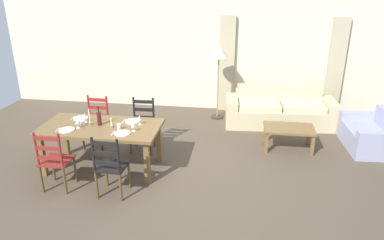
{
  "coord_description": "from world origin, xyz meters",
  "views": [
    {
      "loc": [
        0.96,
        -4.98,
        2.94
      ],
      "look_at": [
        0.15,
        0.49,
        0.75
      ],
      "focal_mm": 33.4,
      "sensor_mm": 36.0,
      "label": 1
    }
  ],
  "objects_px": {
    "dining_table": "(101,131)",
    "standing_lamp": "(219,56)",
    "wine_glass_near_right": "(133,125)",
    "wine_glass_far_right": "(139,118)",
    "wine_glass_far_left": "(85,116)",
    "couch": "(279,111)",
    "armchair_upholstered": "(373,136)",
    "dining_chair_near_left": "(55,160)",
    "wine_glass_near_left": "(77,122)",
    "dining_chair_far_left": "(97,123)",
    "dining_chair_far_right": "(143,125)",
    "dining_chair_near_right": "(110,166)",
    "wine_bottle": "(99,118)",
    "coffee_table": "(289,131)",
    "coffee_cup_primary": "(119,127)",
    "coffee_cup_secondary": "(83,123)"
  },
  "relations": [
    {
      "from": "dining_table",
      "to": "standing_lamp",
      "type": "xyz_separation_m",
      "value": [
        1.67,
        2.59,
        0.75
      ]
    },
    {
      "from": "wine_glass_near_right",
      "to": "wine_glass_far_right",
      "type": "height_order",
      "value": "same"
    },
    {
      "from": "wine_glass_far_left",
      "to": "couch",
      "type": "distance_m",
      "value": 4.08
    },
    {
      "from": "wine_glass_far_left",
      "to": "armchair_upholstered",
      "type": "bearing_deg",
      "value": 14.95
    },
    {
      "from": "dining_chair_near_left",
      "to": "wine_glass_near_right",
      "type": "xyz_separation_m",
      "value": [
        1.02,
        0.6,
        0.38
      ]
    },
    {
      "from": "wine_glass_near_left",
      "to": "armchair_upholstered",
      "type": "xyz_separation_m",
      "value": [
        4.96,
        1.58,
        -0.61
      ]
    },
    {
      "from": "dining_chair_far_left",
      "to": "couch",
      "type": "relative_size",
      "value": 0.41
    },
    {
      "from": "armchair_upholstered",
      "to": "dining_table",
      "type": "bearing_deg",
      "value": -162.76
    },
    {
      "from": "wine_glass_near_right",
      "to": "standing_lamp",
      "type": "xyz_separation_m",
      "value": [
        1.09,
        2.72,
        0.55
      ]
    },
    {
      "from": "dining_chair_far_right",
      "to": "wine_glass_far_right",
      "type": "bearing_deg",
      "value": -77.41
    },
    {
      "from": "dining_chair_near_right",
      "to": "standing_lamp",
      "type": "xyz_separation_m",
      "value": [
        1.25,
        3.35,
        0.93
      ]
    },
    {
      "from": "wine_bottle",
      "to": "wine_glass_near_right",
      "type": "relative_size",
      "value": 1.96
    },
    {
      "from": "couch",
      "to": "armchair_upholstered",
      "type": "distance_m",
      "value": 1.89
    },
    {
      "from": "armchair_upholstered",
      "to": "coffee_table",
      "type": "bearing_deg",
      "value": -170.68
    },
    {
      "from": "wine_glass_far_right",
      "to": "wine_glass_far_left",
      "type": "bearing_deg",
      "value": -177.95
    },
    {
      "from": "coffee_table",
      "to": "standing_lamp",
      "type": "distance_m",
      "value": 2.26
    },
    {
      "from": "dining_chair_near_right",
      "to": "wine_glass_near_right",
      "type": "bearing_deg",
      "value": 75.93
    },
    {
      "from": "wine_glass_near_left",
      "to": "armchair_upholstered",
      "type": "relative_size",
      "value": 0.13
    },
    {
      "from": "wine_glass_near_right",
      "to": "coffee_cup_primary",
      "type": "relative_size",
      "value": 1.79
    },
    {
      "from": "coffee_cup_primary",
      "to": "dining_chair_far_left",
      "type": "bearing_deg",
      "value": 131.45
    },
    {
      "from": "dining_chair_far_left",
      "to": "dining_chair_near_right",
      "type": "bearing_deg",
      "value": -61.36
    },
    {
      "from": "wine_bottle",
      "to": "coffee_cup_secondary",
      "type": "relative_size",
      "value": 3.51
    },
    {
      "from": "dining_chair_far_left",
      "to": "coffee_cup_secondary",
      "type": "height_order",
      "value": "dining_chair_far_left"
    },
    {
      "from": "dining_table",
      "to": "wine_bottle",
      "type": "distance_m",
      "value": 0.21
    },
    {
      "from": "dining_chair_near_right",
      "to": "couch",
      "type": "distance_m",
      "value": 4.1
    },
    {
      "from": "dining_chair_far_left",
      "to": "coffee_cup_secondary",
      "type": "distance_m",
      "value": 0.87
    },
    {
      "from": "coffee_cup_secondary",
      "to": "wine_glass_far_left",
      "type": "bearing_deg",
      "value": 100.24
    },
    {
      "from": "wine_glass_far_right",
      "to": "coffee_table",
      "type": "bearing_deg",
      "value": 22.57
    },
    {
      "from": "dining_table",
      "to": "dining_chair_near_right",
      "type": "relative_size",
      "value": 1.98
    },
    {
      "from": "dining_table",
      "to": "wine_glass_near_left",
      "type": "relative_size",
      "value": 11.8
    },
    {
      "from": "dining_table",
      "to": "coffee_cup_secondary",
      "type": "height_order",
      "value": "coffee_cup_secondary"
    },
    {
      "from": "coffee_cup_secondary",
      "to": "couch",
      "type": "xyz_separation_m",
      "value": [
        3.3,
        2.43,
        -0.5
      ]
    },
    {
      "from": "wine_glass_near_right",
      "to": "wine_glass_far_left",
      "type": "bearing_deg",
      "value": 164.46
    },
    {
      "from": "dining_chair_far_right",
      "to": "armchair_upholstered",
      "type": "height_order",
      "value": "dining_chair_far_right"
    },
    {
      "from": "couch",
      "to": "wine_glass_near_left",
      "type": "bearing_deg",
      "value": -142.75
    },
    {
      "from": "wine_glass_far_right",
      "to": "coffee_cup_secondary",
      "type": "height_order",
      "value": "wine_glass_far_right"
    },
    {
      "from": "dining_table",
      "to": "dining_chair_near_right",
      "type": "xyz_separation_m",
      "value": [
        0.42,
        -0.77,
        -0.19
      ]
    },
    {
      "from": "dining_chair_near_right",
      "to": "armchair_upholstered",
      "type": "height_order",
      "value": "dining_chair_near_right"
    },
    {
      "from": "wine_glass_far_left",
      "to": "coffee_cup_secondary",
      "type": "bearing_deg",
      "value": -79.76
    },
    {
      "from": "dining_chair_far_right",
      "to": "wine_glass_near_left",
      "type": "distance_m",
      "value": 1.26
    },
    {
      "from": "wine_glass_far_right",
      "to": "couch",
      "type": "height_order",
      "value": "wine_glass_far_right"
    },
    {
      "from": "dining_chair_near_right",
      "to": "coffee_cup_primary",
      "type": "xyz_separation_m",
      "value": [
        -0.08,
        0.68,
        0.32
      ]
    },
    {
      "from": "wine_glass_near_left",
      "to": "wine_glass_far_right",
      "type": "bearing_deg",
      "value": 17.29
    },
    {
      "from": "dining_chair_near_left",
      "to": "coffee_table",
      "type": "xyz_separation_m",
      "value": [
        3.53,
        1.91,
        -0.12
      ]
    },
    {
      "from": "wine_glass_near_right",
      "to": "coffee_cup_primary",
      "type": "xyz_separation_m",
      "value": [
        -0.24,
        0.04,
        -0.07
      ]
    },
    {
      "from": "dining_chair_near_right",
      "to": "coffee_cup_primary",
      "type": "height_order",
      "value": "dining_chair_near_right"
    },
    {
      "from": "couch",
      "to": "armchair_upholstered",
      "type": "bearing_deg",
      "value": -30.65
    },
    {
      "from": "wine_bottle",
      "to": "armchair_upholstered",
      "type": "bearing_deg",
      "value": 16.71
    },
    {
      "from": "dining_table",
      "to": "armchair_upholstered",
      "type": "distance_m",
      "value": 4.88
    },
    {
      "from": "dining_chair_near_left",
      "to": "dining_chair_far_right",
      "type": "relative_size",
      "value": 1.0
    }
  ]
}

